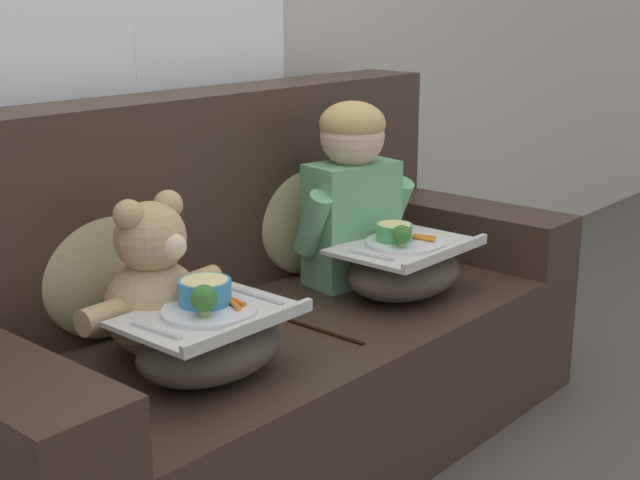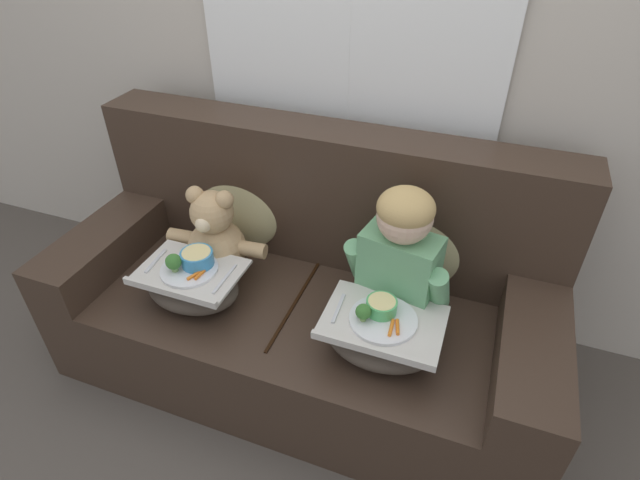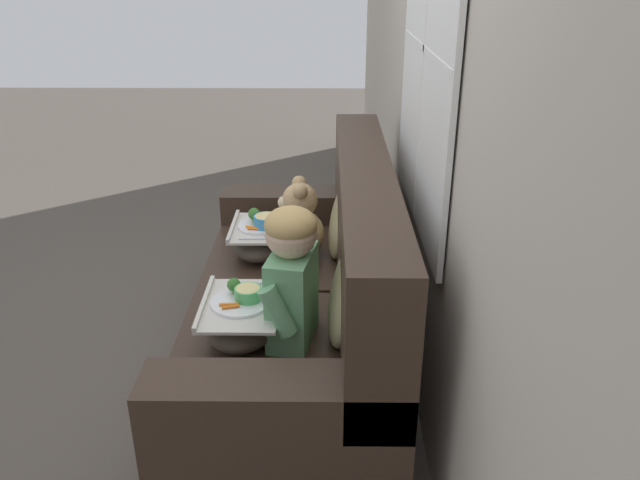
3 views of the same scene
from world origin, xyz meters
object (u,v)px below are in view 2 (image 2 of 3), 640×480
throw_pillow_behind_teddy (239,205)px  lap_tray_teddy (192,283)px  couch (307,294)px  teddy_bear (215,239)px  throw_pillow_behind_child (410,241)px  lap_tray_child (381,335)px  child_figure (401,252)px

throw_pillow_behind_teddy → lap_tray_teddy: throw_pillow_behind_teddy is taller
couch → lap_tray_teddy: (-0.37, -0.25, 0.15)m
teddy_bear → lap_tray_teddy: size_ratio=1.11×
throw_pillow_behind_child → lap_tray_child: throw_pillow_behind_child is taller
lap_tray_teddy → throw_pillow_behind_teddy: bearing=90.1°
throw_pillow_behind_child → lap_tray_teddy: 0.86m
couch → throw_pillow_behind_teddy: 0.48m
teddy_bear → lap_tray_teddy: 0.21m
child_figure → teddy_bear: bearing=-179.7°
child_figure → lap_tray_teddy: child_figure is taller
child_figure → lap_tray_child: 0.29m
throw_pillow_behind_child → child_figure: child_figure is taller
couch → teddy_bear: size_ratio=4.53×
throw_pillow_behind_child → child_figure: size_ratio=0.81×
child_figure → lap_tray_teddy: size_ratio=1.42×
lap_tray_teddy → teddy_bear: bearing=90.0°
throw_pillow_behind_child → lap_tray_teddy: throw_pillow_behind_child is taller
throw_pillow_behind_child → lap_tray_teddy: bearing=-151.6°
lap_tray_child → teddy_bear: bearing=165.5°
throw_pillow_behind_teddy → lap_tray_child: 0.86m
child_figure → lap_tray_teddy: 0.80m
throw_pillow_behind_teddy → teddy_bear: 0.22m
teddy_bear → lap_tray_child: 0.77m
couch → lap_tray_teddy: 0.47m
couch → teddy_bear: couch is taller
throw_pillow_behind_child → throw_pillow_behind_teddy: throw_pillow_behind_child is taller
throw_pillow_behind_child → lap_tray_teddy: (-0.75, -0.40, -0.11)m
teddy_bear → lap_tray_child: teddy_bear is taller
lap_tray_child → lap_tray_teddy: size_ratio=1.05×
throw_pillow_behind_teddy → lap_tray_teddy: (0.00, -0.40, -0.11)m
lap_tray_child → throw_pillow_behind_child: bearing=89.8°
teddy_bear → throw_pillow_behind_child: bearing=15.9°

